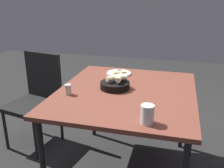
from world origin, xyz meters
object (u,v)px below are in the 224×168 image
(pizza_plate, at_px, (119,73))
(chair_near, at_px, (37,94))
(beer_glass, at_px, (147,115))
(bread_basket, at_px, (115,84))
(dining_table, at_px, (126,98))
(pepper_shaker, at_px, (68,90))

(pizza_plate, bearing_deg, chair_near, 97.67)
(pizza_plate, relative_size, beer_glass, 1.97)
(bread_basket, xyz_separation_m, beer_glass, (-0.50, -0.31, 0.01))
(bread_basket, relative_size, beer_glass, 2.02)
(pizza_plate, xyz_separation_m, chair_near, (-0.11, 0.80, -0.25))
(beer_glass, bearing_deg, dining_table, 24.97)
(bread_basket, relative_size, pepper_shaker, 2.94)
(pizza_plate, bearing_deg, dining_table, -158.69)
(dining_table, bearing_deg, chair_near, 73.52)
(beer_glass, distance_m, chair_near, 1.42)
(beer_glass, bearing_deg, pizza_plate, 23.34)
(dining_table, bearing_deg, bread_basket, 75.77)
(bread_basket, xyz_separation_m, chair_near, (0.26, 0.86, -0.28))
(pizza_plate, height_order, chair_near, chair_near)
(dining_table, relative_size, pizza_plate, 5.25)
(pizza_plate, relative_size, chair_near, 0.24)
(dining_table, distance_m, pepper_shaker, 0.45)
(dining_table, relative_size, beer_glass, 10.32)
(beer_glass, bearing_deg, chair_near, 57.26)
(dining_table, distance_m, chair_near, 1.01)
(bread_basket, distance_m, pepper_shaker, 0.37)
(beer_glass, relative_size, pepper_shaker, 1.46)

